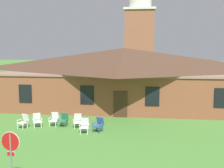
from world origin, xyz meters
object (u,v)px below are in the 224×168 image
Objects in this scene: stop_sign at (11,148)px; lawn_chair_by_porch at (24,121)px; lawn_chair_left_end at (54,119)px; lawn_chair_middle at (64,119)px; lawn_chair_right_end at (78,120)px; lawn_chair_under_eave at (99,124)px; lawn_chair_far_side at (85,125)px; lawn_chair_near_door at (37,120)px.

lawn_chair_by_porch is at bearing 111.43° from stop_sign.
lawn_chair_left_end and lawn_chair_middle have the same top height.
lawn_chair_under_eave is at bearing -24.77° from lawn_chair_right_end.
lawn_chair_middle is (2.64, 0.74, 0.00)m from lawn_chair_by_porch.
lawn_chair_far_side is at bearing -156.72° from lawn_chair_under_eave.
stop_sign is 7.44m from lawn_chair_far_side.
lawn_chair_by_porch is at bearing -164.40° from lawn_chair_middle.
lawn_chair_middle and lawn_chair_right_end have the same top height.
lawn_chair_by_porch and lawn_chair_middle have the same top height.
lawn_chair_middle is at bearing 171.17° from lawn_chair_right_end.
lawn_chair_right_end is 1.00× the size of lawn_chair_under_eave.
lawn_chair_left_end is at bearing 97.40° from stop_sign.
lawn_chair_under_eave is at bearing 73.32° from stop_sign.
lawn_chair_middle is at bearing 144.38° from lawn_chair_far_side.
stop_sign is 2.39× the size of lawn_chair_far_side.
stop_sign is at bearing -87.23° from lawn_chair_middle.
lawn_chair_near_door and lawn_chair_left_end have the same top height.
lawn_chair_under_eave is (3.39, -0.96, 0.00)m from lawn_chair_left_end.
lawn_chair_right_end is at bearing 3.66° from lawn_chair_near_door.
stop_sign is 8.43m from lawn_chair_by_porch.
lawn_chair_middle is 1.00× the size of lawn_chair_under_eave.
stop_sign is 2.39× the size of lawn_chair_under_eave.
lawn_chair_near_door and lawn_chair_under_eave have the same top height.
lawn_chair_near_door is at bearing -160.38° from lawn_chair_left_end.
lawn_chair_near_door is at bearing 165.48° from lawn_chair_far_side.
lawn_chair_near_door is at bearing 25.47° from lawn_chair_by_porch.
lawn_chair_right_end is 1.35m from lawn_chair_far_side.
lawn_chair_middle is (0.70, -0.05, 0.00)m from lawn_chair_left_end.
lawn_chair_left_end is 1.00× the size of lawn_chair_under_eave.
stop_sign is 8.60m from lawn_chair_middle.
lawn_chair_left_end is at bearing 173.00° from lawn_chair_right_end.
lawn_chair_near_door is 1.00× the size of lawn_chair_left_end.
stop_sign is at bearing -106.68° from lawn_chair_under_eave.
lawn_chair_right_end is at bearing 123.11° from lawn_chair_far_side.
lawn_chair_right_end is at bearing 85.49° from stop_sign.
lawn_chair_far_side is at bearing -7.13° from lawn_chair_by_porch.
lawn_chair_by_porch is at bearing -171.25° from lawn_chair_right_end.
lawn_chair_middle is 2.84m from lawn_chair_under_eave.
lawn_chair_under_eave is (0.88, 0.38, 0.00)m from lawn_chair_far_side.
stop_sign is at bearing -100.93° from lawn_chair_far_side.
stop_sign is 8.54m from lawn_chair_near_door.
stop_sign reaches higher than lawn_chair_far_side.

